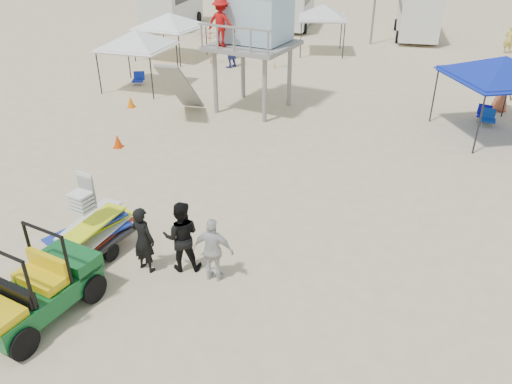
% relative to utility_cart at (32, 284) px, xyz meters
% --- Properties ---
extents(ground, '(140.00, 140.00, 0.00)m').
position_rel_utility_cart_xyz_m(ground, '(3.26, 1.05, -0.90)').
color(ground, beige).
rests_on(ground, ground).
extents(utility_cart, '(1.91, 2.78, 1.92)m').
position_rel_utility_cart_xyz_m(utility_cart, '(0.00, 0.00, 0.00)').
color(utility_cart, '#0C5220').
rests_on(utility_cart, ground).
extents(surf_trailer, '(1.63, 2.32, 1.94)m').
position_rel_utility_cart_xyz_m(surf_trailer, '(0.01, 2.34, -0.10)').
color(surf_trailer, black).
rests_on(surf_trailer, ground).
extents(man_left, '(0.72, 0.59, 1.70)m').
position_rel_utility_cart_xyz_m(man_left, '(1.52, 2.04, -0.05)').
color(man_left, black).
rests_on(man_left, ground).
extents(man_mid, '(1.02, 0.88, 1.79)m').
position_rel_utility_cart_xyz_m(man_mid, '(2.37, 2.29, 0.00)').
color(man_mid, black).
rests_on(man_mid, ground).
extents(man_right, '(0.96, 0.42, 1.62)m').
position_rel_utility_cart_xyz_m(man_right, '(3.22, 2.04, -0.08)').
color(man_right, silver).
rests_on(man_right, ground).
extents(lifeguard_tower, '(3.96, 3.96, 5.12)m').
position_rel_utility_cart_xyz_m(lifeguard_tower, '(1.37, 13.91, 2.92)').
color(lifeguard_tower, gray).
rests_on(lifeguard_tower, ground).
extents(canopy_blue, '(4.47, 4.47, 3.42)m').
position_rel_utility_cart_xyz_m(canopy_blue, '(11.10, 12.97, 1.98)').
color(canopy_blue, black).
rests_on(canopy_blue, ground).
extents(canopy_white_a, '(3.16, 3.16, 3.21)m').
position_rel_utility_cart_xyz_m(canopy_white_a, '(-4.63, 15.59, 1.77)').
color(canopy_white_a, black).
rests_on(canopy_white_a, ground).
extents(canopy_white_b, '(3.83, 3.83, 3.00)m').
position_rel_utility_cart_xyz_m(canopy_white_b, '(-5.32, 21.60, 1.56)').
color(canopy_white_b, black).
rests_on(canopy_white_b, ground).
extents(canopy_white_c, '(3.01, 3.01, 3.31)m').
position_rel_utility_cart_xyz_m(canopy_white_c, '(3.28, 24.76, 1.86)').
color(canopy_white_c, black).
rests_on(canopy_white_c, ground).
extents(umbrella_a, '(2.53, 2.56, 1.85)m').
position_rel_utility_cart_xyz_m(umbrella_a, '(-2.60, 20.73, 0.03)').
color(umbrella_a, red).
rests_on(umbrella_a, ground).
extents(umbrella_b, '(2.28, 2.31, 1.87)m').
position_rel_utility_cart_xyz_m(umbrella_b, '(1.16, 20.57, 0.04)').
color(umbrella_b, orange).
rests_on(umbrella_b, ground).
extents(cone_near, '(0.34, 0.34, 0.50)m').
position_rel_utility_cart_xyz_m(cone_near, '(-2.44, 8.58, -0.65)').
color(cone_near, '#D73F06').
rests_on(cone_near, ground).
extents(cone_far, '(0.34, 0.34, 0.50)m').
position_rel_utility_cart_xyz_m(cone_far, '(-3.88, 12.78, -0.65)').
color(cone_far, orange).
rests_on(cone_far, ground).
extents(beach_chair_a, '(0.66, 0.71, 0.64)m').
position_rel_utility_cart_xyz_m(beach_chair_a, '(-5.00, 16.10, -0.58)').
color(beach_chair_a, '#0F25A8').
rests_on(beach_chair_a, ground).
extents(beach_chair_b, '(0.63, 0.68, 0.64)m').
position_rel_utility_cart_xyz_m(beach_chair_b, '(11.22, 14.00, -0.58)').
color(beach_chair_b, '#0E3B97').
rests_on(beach_chair_b, ground).
extents(beach_chair_c, '(0.69, 0.76, 0.64)m').
position_rel_utility_cart_xyz_m(beach_chair_c, '(11.16, 14.47, -0.58)').
color(beach_chair_c, '#0E10A1').
rests_on(beach_chair_c, ground).
extents(rv_far_left, '(2.64, 6.80, 3.25)m').
position_rel_utility_cart_xyz_m(rv_far_left, '(-8.74, 31.04, 0.90)').
color(rv_far_left, silver).
rests_on(rv_far_left, ground).
extents(rv_mid_left, '(2.65, 6.50, 3.25)m').
position_rel_utility_cart_xyz_m(rv_mid_left, '(0.26, 32.54, 0.90)').
color(rv_mid_left, silver).
rests_on(rv_mid_left, ground).
extents(rv_mid_right, '(2.64, 7.00, 3.25)m').
position_rel_utility_cart_xyz_m(rv_mid_right, '(9.26, 31.04, 0.90)').
color(rv_mid_right, silver).
rests_on(rv_mid_right, ground).
extents(distant_beachgoers, '(17.09, 12.19, 1.84)m').
position_rel_utility_cart_xyz_m(distant_beachgoers, '(3.91, 20.42, -0.02)').
color(distant_beachgoers, '#4D7E4B').
rests_on(distant_beachgoers, ground).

